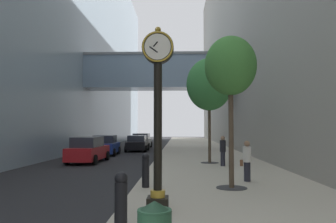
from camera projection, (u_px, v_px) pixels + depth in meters
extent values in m
plane|color=#262628|center=(161.00, 153.00, 30.20)|extent=(110.00, 110.00, 0.00)
cube|color=#BCB29E|center=(198.00, 150.00, 33.07)|extent=(7.09, 80.00, 0.14)
cube|color=#93A8B7|center=(46.00, 20.00, 34.25)|extent=(9.00, 80.00, 26.64)
cube|color=#758EA8|center=(160.00, 73.00, 33.07)|extent=(15.20, 3.20, 3.12)
cube|color=gray|center=(160.00, 57.00, 33.15)|extent=(15.20, 3.40, 0.24)
cube|color=gray|center=(278.00, 9.00, 33.49)|extent=(9.00, 80.00, 28.35)
cube|color=black|center=(158.00, 204.00, 8.67)|extent=(0.55, 0.55, 0.35)
cylinder|color=gold|center=(158.00, 193.00, 8.68)|extent=(0.38, 0.38, 0.18)
cylinder|color=black|center=(158.00, 126.00, 8.77)|extent=(0.22, 0.22, 3.32)
cylinder|color=black|center=(158.00, 48.00, 8.87)|extent=(0.84, 0.28, 0.84)
torus|color=gold|center=(158.00, 47.00, 8.72)|extent=(0.82, 0.05, 0.82)
cylinder|color=silver|center=(158.00, 47.00, 8.72)|extent=(0.69, 0.01, 0.69)
cylinder|color=silver|center=(158.00, 49.00, 9.02)|extent=(0.69, 0.01, 0.69)
sphere|color=gold|center=(158.00, 30.00, 8.89)|extent=(0.16, 0.16, 0.16)
cube|color=black|center=(155.00, 44.00, 8.72)|extent=(0.13, 0.01, 0.15)
cube|color=black|center=(154.00, 49.00, 8.71)|extent=(0.23, 0.01, 0.18)
cylinder|color=black|center=(121.00, 207.00, 6.95)|extent=(0.27, 0.27, 1.02)
sphere|color=black|center=(121.00, 178.00, 6.98)|extent=(0.28, 0.28, 0.28)
cylinder|color=black|center=(146.00, 173.00, 12.07)|extent=(0.27, 0.27, 1.02)
sphere|color=black|center=(146.00, 157.00, 12.10)|extent=(0.28, 0.28, 0.28)
cylinder|color=#333335|center=(232.00, 188.00, 11.90)|extent=(1.10, 1.10, 0.02)
cylinder|color=#4C3D2D|center=(231.00, 136.00, 11.99)|extent=(0.18, 0.18, 3.70)
ellipsoid|color=#428438|center=(230.00, 66.00, 12.12)|extent=(1.87, 1.87, 2.16)
cylinder|color=#333335|center=(210.00, 163.00, 20.47)|extent=(1.10, 1.10, 0.02)
cylinder|color=#4C3D2D|center=(209.00, 132.00, 20.56)|extent=(0.18, 0.18, 3.78)
ellipsoid|color=#387F3D|center=(209.00, 84.00, 20.70)|extent=(2.82, 2.82, 3.25)
cone|color=#183523|center=(155.00, 206.00, 5.03)|extent=(0.53, 0.53, 0.16)
cylinder|color=#23232D|center=(247.00, 172.00, 13.42)|extent=(0.31, 0.31, 0.77)
cylinder|color=silver|center=(247.00, 154.00, 13.45)|extent=(0.40, 0.40, 0.62)
sphere|color=#9E7556|center=(247.00, 144.00, 13.47)|extent=(0.24, 0.24, 0.24)
cube|color=brown|center=(241.00, 163.00, 13.49)|extent=(0.16, 0.22, 0.24)
cylinder|color=#23232D|center=(223.00, 159.00, 18.82)|extent=(0.30, 0.30, 0.80)
cylinder|color=black|center=(223.00, 146.00, 18.86)|extent=(0.39, 0.39, 0.65)
sphere|color=#9E7556|center=(223.00, 138.00, 18.88)|extent=(0.24, 0.24, 0.24)
cube|color=slate|center=(142.00, 143.00, 37.84)|extent=(1.94, 4.57, 0.80)
cube|color=#282D38|center=(141.00, 136.00, 37.65)|extent=(1.69, 2.57, 0.66)
cylinder|color=black|center=(135.00, 144.00, 39.41)|extent=(0.23, 0.64, 0.64)
cylinder|color=black|center=(151.00, 145.00, 39.32)|extent=(0.23, 0.64, 0.64)
cylinder|color=black|center=(131.00, 146.00, 36.32)|extent=(0.23, 0.64, 0.64)
cylinder|color=black|center=(148.00, 146.00, 36.24)|extent=(0.23, 0.64, 0.64)
cube|color=black|center=(137.00, 145.00, 32.66)|extent=(1.88, 4.10, 0.75)
cube|color=#282D38|center=(137.00, 138.00, 32.49)|extent=(1.64, 2.30, 0.61)
cylinder|color=black|center=(130.00, 147.00, 34.06)|extent=(0.23, 0.64, 0.64)
cylinder|color=black|center=(148.00, 147.00, 34.01)|extent=(0.23, 0.64, 0.64)
cylinder|color=black|center=(126.00, 149.00, 31.28)|extent=(0.23, 0.64, 0.64)
cylinder|color=black|center=(145.00, 149.00, 31.23)|extent=(0.23, 0.64, 0.64)
cube|color=navy|center=(106.00, 148.00, 27.98)|extent=(1.96, 4.05, 0.81)
cube|color=#282D38|center=(105.00, 139.00, 27.82)|extent=(1.69, 2.29, 0.66)
cylinder|color=black|center=(98.00, 150.00, 29.33)|extent=(0.24, 0.65, 0.64)
cylinder|color=black|center=(119.00, 150.00, 29.32)|extent=(0.24, 0.65, 0.64)
cylinder|color=black|center=(91.00, 152.00, 26.61)|extent=(0.24, 0.65, 0.64)
cylinder|color=black|center=(114.00, 152.00, 26.61)|extent=(0.24, 0.65, 0.64)
cube|color=#AD191E|center=(88.00, 153.00, 22.12)|extent=(1.88, 4.65, 0.82)
cube|color=#282D38|center=(88.00, 142.00, 21.92)|extent=(1.61, 2.62, 0.67)
cylinder|color=black|center=(83.00, 156.00, 23.72)|extent=(0.24, 0.65, 0.64)
cylinder|color=black|center=(107.00, 156.00, 23.61)|extent=(0.24, 0.65, 0.64)
cylinder|color=black|center=(67.00, 160.00, 20.60)|extent=(0.24, 0.65, 0.64)
cylinder|color=black|center=(95.00, 160.00, 20.49)|extent=(0.24, 0.65, 0.64)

